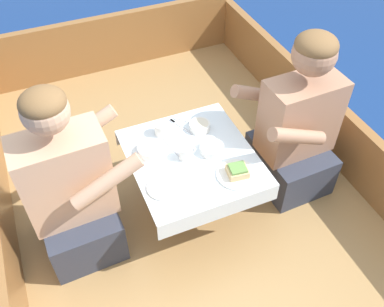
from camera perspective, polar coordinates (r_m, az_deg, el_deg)
The scene contains 20 objects.
ground_plane at distance 2.66m, azimuth 0.85°, elevation -12.53°, with size 60.00×60.00×0.00m, color navy.
boat_deck at distance 2.53m, azimuth 0.89°, elevation -10.75°, with size 2.01×3.37×0.29m, color #A87F4C.
gunwale_port at distance 2.22m, azimuth -23.48°, elevation -13.21°, with size 0.06×3.37×0.38m, color #936033.
gunwale_starboard at distance 2.69m, azimuth 20.42°, elevation 0.76°, with size 0.06×3.37×0.38m, color #936033.
bow_coaming at distance 3.47m, azimuth -10.45°, elevation 14.47°, with size 1.89×0.06×0.44m, color #936033.
cockpit_table at distance 2.19m, azimuth 0.00°, elevation -1.27°, with size 0.62×0.67×0.41m.
person_port at distance 2.11m, azimuth -15.78°, elevation -4.86°, with size 0.53×0.45×0.98m.
person_starboard at distance 2.39m, azimuth 13.72°, elevation 3.22°, with size 0.53×0.45×0.97m.
plate_sandwich at distance 2.07m, azimuth 6.03°, elevation -2.82°, with size 0.20×0.20×0.01m.
plate_bread at distance 2.02m, azimuth -3.69°, elevation -4.48°, with size 0.17×0.17×0.01m.
sandwich at distance 2.05m, azimuth 6.09°, elevation -2.30°, with size 0.11×0.10×0.05m.
bowl_port_near at distance 2.17m, azimuth -5.46°, elevation 0.52°, with size 0.14×0.14×0.04m.
bowl_starboard_near at distance 2.16m, azimuth 2.66°, elevation 0.69°, with size 0.12×0.12×0.04m.
bowl_center_far at distance 2.29m, azimuth 1.05°, elevation 3.71°, with size 0.11×0.11×0.04m.
coffee_cup_port at distance 2.26m, azimuth -4.13°, elevation 3.30°, with size 0.10×0.07×0.07m.
coffee_cup_starboard at distance 2.12m, azimuth -0.88°, elevation 0.12°, with size 0.09×0.06×0.07m.
utensil_knife_starboard at distance 2.20m, azimuth -2.70°, elevation 0.80°, with size 0.04×0.17×0.00m.
utensil_spoon_center at distance 2.01m, azimuth -0.55°, elevation -4.47°, with size 0.16×0.08×0.01m.
utensil_spoon_starboard at distance 2.35m, azimuth -1.15°, elevation 4.49°, with size 0.13×0.13×0.01m.
utensil_fork_port at distance 2.32m, azimuth -1.74°, elevation 3.79°, with size 0.08×0.16×0.00m.
Camera 1 is at (-0.59, -1.29, 2.25)m, focal length 40.00 mm.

